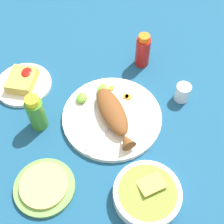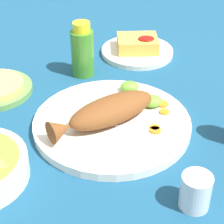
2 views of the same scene
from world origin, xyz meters
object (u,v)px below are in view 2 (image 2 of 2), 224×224
side_plate_fries (137,52)px  main_plate (112,123)px  fork_far (82,104)px  hot_sauce_bottle_green (82,51)px  fork_near (73,116)px  salt_cup (195,193)px  fried_fish (107,112)px

side_plate_fries → main_plate: bearing=-104.3°
fork_far → hot_sauce_bottle_green: size_ratio=1.33×
fork_near → hot_sauce_bottle_green: bearing=-74.0°
fork_near → side_plate_fries: fork_near is taller
main_plate → fork_far: bearing=136.1°
salt_cup → side_plate_fries: salt_cup is taller
hot_sauce_bottle_green → side_plate_fries: size_ratio=0.70×
hot_sauce_bottle_green → fork_far: bearing=-89.9°
salt_cup → main_plate: bearing=119.3°
salt_cup → fork_far: bearing=123.5°
salt_cup → side_plate_fries: size_ratio=0.32×
fried_fish → fork_far: fried_fish is taller
salt_cup → fork_near: bearing=130.8°
fork_near → fork_far: (0.02, 0.04, 0.00)m
main_plate → hot_sauce_bottle_green: bearing=105.2°
fried_fish → salt_cup: 0.26m
fried_fish → hot_sauce_bottle_green: hot_sauce_bottle_green is taller
fork_far → side_plate_fries: fork_far is taller
main_plate → fork_far: (-0.06, 0.06, 0.01)m
fried_fish → side_plate_fries: fried_fish is taller
salt_cup → hot_sauce_bottle_green: bearing=112.5°
fried_fish → salt_cup: (0.14, -0.22, -0.02)m
hot_sauce_bottle_green → side_plate_fries: (0.15, 0.11, -0.06)m
main_plate → hot_sauce_bottle_green: (-0.06, 0.23, 0.06)m
fork_near → fork_far: size_ratio=0.96×
main_plate → side_plate_fries: (0.09, 0.34, -0.00)m
side_plate_fries → fork_near: bearing=-117.8°
main_plate → salt_cup: bearing=-60.7°
fried_fish → hot_sauce_bottle_green: (-0.05, 0.24, 0.02)m
hot_sauce_bottle_green → side_plate_fries: hot_sauce_bottle_green is taller
fork_far → side_plate_fries: 0.32m
fork_far → hot_sauce_bottle_green: 0.18m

